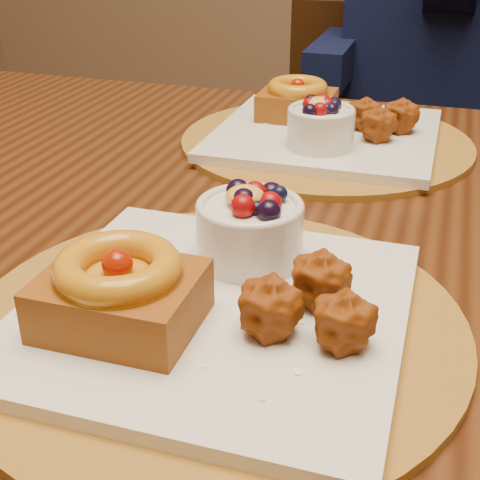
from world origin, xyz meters
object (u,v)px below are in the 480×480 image
object	(u,v)px
dining_table	(283,275)
place_setting_far	(324,129)
place_setting_near	(214,294)
chair_far	(361,175)

from	to	relation	value
dining_table	place_setting_far	size ratio (longest dim) A/B	4.21
dining_table	place_setting_near	xyz separation A→B (m)	(-0.00, -0.22, 0.10)
dining_table	chair_far	world-z (taller)	chair_far
place_setting_near	chair_far	distance (m)	1.13
place_setting_far	chair_far	size ratio (longest dim) A/B	0.45
place_setting_near	chair_far	bearing A→B (deg)	91.10
place_setting_far	dining_table	bearing A→B (deg)	-89.45
dining_table	place_setting_near	world-z (taller)	place_setting_near
dining_table	place_setting_far	bearing A→B (deg)	90.55
place_setting_far	chair_far	world-z (taller)	same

